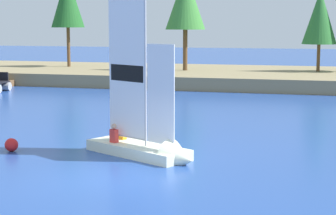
% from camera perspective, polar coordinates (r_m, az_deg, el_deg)
% --- Properties ---
extents(ground_plane, '(200.00, 200.00, 0.00)m').
position_cam_1_polar(ground_plane, '(18.11, -5.78, -6.91)').
color(ground_plane, '#234793').
extents(shore_bank, '(80.00, 13.93, 0.97)m').
position_cam_1_polar(shore_bank, '(47.60, 7.40, 2.97)').
color(shore_bank, '#897A56').
rests_on(shore_bank, ground).
extents(shoreline_tree_left, '(2.90, 2.90, 8.15)m').
position_cam_1_polar(shoreline_tree_left, '(52.67, -9.73, 10.21)').
color(shoreline_tree_left, brown).
rests_on(shoreline_tree_left, shore_bank).
extents(shoreline_tree_midleft, '(3.20, 3.20, 7.92)m').
position_cam_1_polar(shoreline_tree_midleft, '(47.68, 1.70, 10.32)').
color(shoreline_tree_midleft, brown).
rests_on(shoreline_tree_midleft, shore_bank).
extents(shoreline_tree_centre, '(2.69, 2.69, 6.44)m').
position_cam_1_polar(shoreline_tree_centre, '(47.92, 14.52, 8.52)').
color(shoreline_tree_centre, brown).
rests_on(shoreline_tree_centre, shore_bank).
extents(sailboat, '(4.72, 3.35, 6.51)m').
position_cam_1_polar(sailboat, '(20.63, -1.54, -3.59)').
color(sailboat, silver).
rests_on(sailboat, ground).
extents(channel_buoy, '(0.50, 0.50, 0.50)m').
position_cam_1_polar(channel_buoy, '(22.52, -14.95, -3.53)').
color(channel_buoy, red).
rests_on(channel_buoy, ground).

